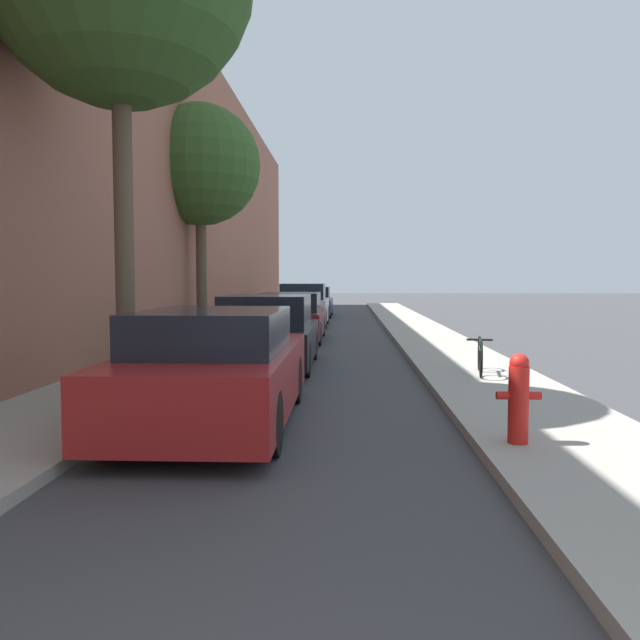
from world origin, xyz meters
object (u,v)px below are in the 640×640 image
at_px(parked_car_white, 304,306).
at_px(bicycle, 480,355).
at_px(parked_car_maroon, 291,318).
at_px(street_tree_far, 200,166).
at_px(parked_car_black, 268,334).
at_px(parked_car_navy, 312,302).
at_px(parked_car_red, 216,370).
at_px(fire_hydrant, 519,397).

bearing_deg(parked_car_white, bicycle, -72.69).
bearing_deg(parked_car_maroon, street_tree_far, 175.06).
bearing_deg(parked_car_black, street_tree_far, 114.52).
bearing_deg(parked_car_navy, bicycle, -78.06).
relative_size(parked_car_red, parked_car_white, 1.11).
height_order(parked_car_black, parked_car_navy, parked_car_black).
relative_size(street_tree_far, bicycle, 4.39).
bearing_deg(parked_car_navy, fire_hydrant, -81.80).
bearing_deg(street_tree_far, parked_car_red, -76.27).
distance_m(parked_car_navy, bicycle, 18.61).
bearing_deg(parked_car_black, parked_car_maroon, 90.22).
distance_m(parked_car_maroon, parked_car_white, 5.40).
relative_size(parked_car_red, parked_car_black, 1.09).
bearing_deg(parked_car_navy, parked_car_black, -89.78).
height_order(parked_car_red, street_tree_far, street_tree_far).
height_order(parked_car_black, parked_car_white, parked_car_white).
xyz_separation_m(parked_car_white, parked_car_navy, (-0.02, 5.92, -0.08)).
height_order(parked_car_maroon, parked_car_white, parked_car_white).
bearing_deg(fire_hydrant, street_tree_far, 116.34).
bearing_deg(parked_car_white, parked_car_navy, 90.21).
xyz_separation_m(parked_car_red, fire_hydrant, (3.22, -1.17, -0.08)).
relative_size(parked_car_maroon, parked_car_navy, 0.97).
height_order(street_tree_far, fire_hydrant, street_tree_far).
distance_m(fire_hydrant, bicycle, 4.63).
relative_size(street_tree_far, fire_hydrant, 7.31).
xyz_separation_m(parked_car_white, bicycle, (3.83, -12.29, -0.30)).
bearing_deg(bicycle, parked_car_maroon, 128.60).
xyz_separation_m(parked_car_red, parked_car_black, (-0.00, 4.89, 0.00)).
relative_size(parked_car_maroon, street_tree_far, 0.68).
distance_m(parked_car_black, fire_hydrant, 6.87).
bearing_deg(parked_car_navy, parked_car_white, -89.79).
distance_m(parked_car_maroon, fire_hydrant, 11.93).
relative_size(parked_car_white, parked_car_navy, 0.87).
relative_size(parked_car_white, street_tree_far, 0.61).
bearing_deg(parked_car_navy, street_tree_far, -102.73).
bearing_deg(bicycle, street_tree_far, 141.48).
height_order(parked_car_black, fire_hydrant, parked_car_black).
xyz_separation_m(parked_car_red, parked_car_navy, (-0.06, 21.63, -0.01)).
distance_m(parked_car_red, parked_car_black, 4.89).
distance_m(parked_car_black, parked_car_white, 10.82).
relative_size(fire_hydrant, bicycle, 0.60).
height_order(parked_car_red, parked_car_navy, parked_car_red).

